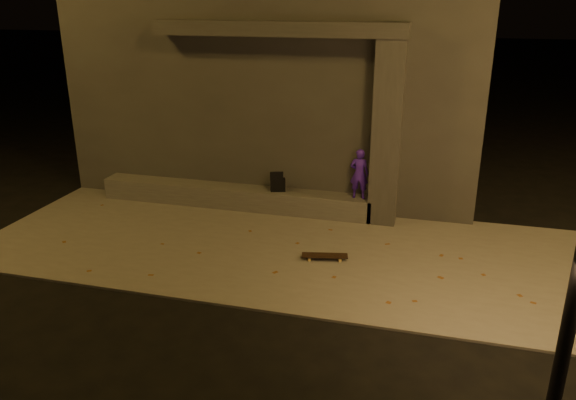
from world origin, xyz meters
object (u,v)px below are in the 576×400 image
(skateboarder, at_px, (359,174))
(column, at_px, (387,135))
(backpack, at_px, (278,184))
(skateboard, at_px, (325,256))

(skateboarder, bearing_deg, column, 179.56)
(column, bearing_deg, backpack, -180.00)
(column, height_order, skateboarder, column)
(column, distance_m, skateboarder, 0.97)
(backpack, xyz_separation_m, skateboard, (1.44, -2.08, -0.53))
(skateboarder, distance_m, backpack, 1.75)
(skateboarder, height_order, skateboard, skateboarder)
(column, xyz_separation_m, skateboard, (-0.77, -2.08, -1.73))
(skateboarder, bearing_deg, backpack, -0.44)
(backpack, height_order, skateboard, backpack)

